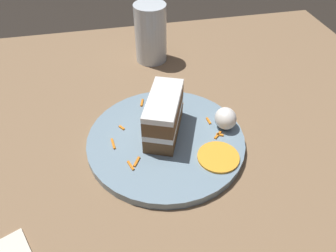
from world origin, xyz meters
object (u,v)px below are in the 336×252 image
object	(u,v)px
plate	(168,140)
orange_garnish	(218,157)
drinking_glass	(151,37)
cream_dollop	(226,118)
cake_slice	(164,115)

from	to	relation	value
plate	orange_garnish	xyz separation A→B (m)	(-0.07, -0.07, 0.01)
orange_garnish	drinking_glass	bearing A→B (deg)	8.03
plate	cream_dollop	size ratio (longest dim) A/B	6.51
plate	orange_garnish	world-z (taller)	orange_garnish
plate	orange_garnish	distance (m)	0.10
plate	orange_garnish	size ratio (longest dim) A/B	3.99
cream_dollop	cake_slice	bearing A→B (deg)	85.16
cream_dollop	drinking_glass	distance (m)	0.31
plate	cream_dollop	world-z (taller)	cream_dollop
cream_dollop	orange_garnish	distance (m)	0.08
orange_garnish	drinking_glass	size ratio (longest dim) A/B	0.52
cake_slice	drinking_glass	bearing A→B (deg)	106.85
plate	cake_slice	world-z (taller)	cake_slice
orange_garnish	cream_dollop	bearing A→B (deg)	-26.48
orange_garnish	cake_slice	bearing A→B (deg)	42.69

